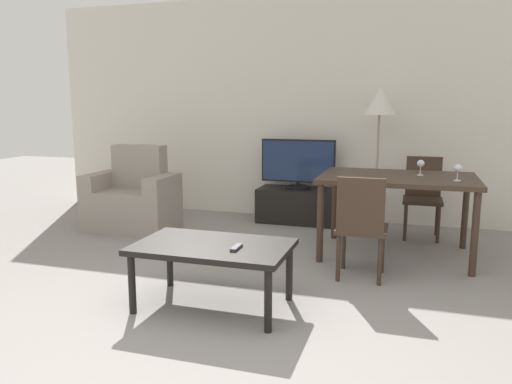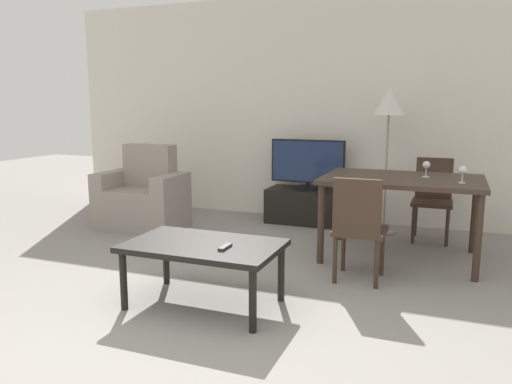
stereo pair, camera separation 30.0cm
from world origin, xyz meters
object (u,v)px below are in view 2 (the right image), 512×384
Objects in this scene: dining_chair_far at (433,195)px; remote_primary at (225,247)px; tv_stand at (307,206)px; wine_glass_center at (426,166)px; wine_glass_left at (463,171)px; dining_chair_near at (359,225)px; armchair at (143,198)px; coffee_table at (204,250)px; floor_lamp at (389,107)px; tv at (308,165)px; dining_table at (402,186)px.

dining_chair_far is 5.69× the size of remote_primary.
wine_glass_center is at bearing -34.48° from tv_stand.
wine_glass_left reaches higher than remote_primary.
dining_chair_near and dining_chair_far have the same top height.
wine_glass_left is (3.37, -0.28, 0.52)m from armchair.
wine_glass_center reaches higher than coffee_table.
wine_glass_center is (0.44, -0.75, -0.52)m from floor_lamp.
tv_stand is 6.40× the size of wine_glass_center.
remote_primary is 2.17m from wine_glass_left.
dining_chair_far is (3.11, 0.67, 0.13)m from armchair.
armchair is at bearing -151.56° from tv.
remote_primary reaches higher than coffee_table.
dining_chair_far is at bearing 72.81° from dining_chair_near.
armchair reaches higher than coffee_table.
floor_lamp reaches higher than dining_chair_far.
remote_primary is at bearing -85.74° from tv.
dining_table is at bearing -107.19° from dining_chair_far.
dining_chair_far reaches higher than dining_table.
remote_primary is at bearing -128.21° from dining_chair_near.
armchair is at bearing 160.88° from dining_chair_near.
tv is at bearing 90.15° from coffee_table.
dining_chair_near is 5.85× the size of wine_glass_center.
dining_table is at bearing 72.81° from dining_chair_near.
tv is (0.00, -0.00, 0.50)m from tv_stand.
dining_chair_near is at bearing -107.19° from dining_chair_far.
tv_stand is 2.69m from coffee_table.
armchair is at bearing -167.82° from dining_chair_far.
tv is 1.04× the size of dining_chair_far.
wine_glass_center is (1.37, -0.94, 0.65)m from tv_stand.
dining_chair_near is 0.54× the size of floor_lamp.
armchair is 3.11m from wine_glass_center.
wine_glass_left is at bearing -35.62° from tv_stand.
wine_glass_left is (1.47, 1.55, 0.39)m from remote_primary.
floor_lamp is (0.93, -0.19, 1.17)m from tv_stand.
tv reaches higher than wine_glass_left.
wine_glass_left reaches higher than dining_chair_far.
floor_lamp is (-0.25, 0.84, 0.70)m from dining_table.
wine_glass_center is (1.17, 1.81, 0.39)m from remote_primary.
tv is 0.83× the size of coffee_table.
coffee_table is 1.26m from dining_chair_near.
wine_glass_center is at bearing -34.41° from tv.
wine_glass_left is (0.25, -0.95, 0.39)m from dining_chair_far.
dining_table is 9.33× the size of remote_primary.
coffee_table is at bearing -125.36° from dining_table.
dining_chair_far is at bearing -9.73° from tv.
floor_lamp is at bearing 173.89° from dining_chair_far.
tv is 1.16m from floor_lamp.
tv_stand is 0.87× the size of coffee_table.
wine_glass_left is 0.40m from wine_glass_center.
dining_chair_far is 1.03m from floor_lamp.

